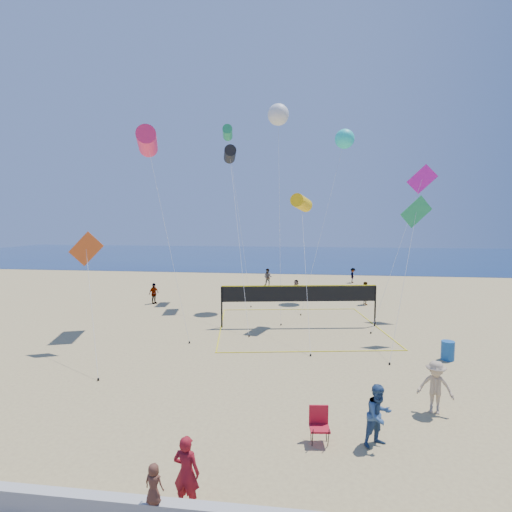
# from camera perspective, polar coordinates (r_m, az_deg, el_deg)

# --- Properties ---
(ground) EXTENTS (120.00, 120.00, 0.00)m
(ground) POSITION_cam_1_polar(r_m,az_deg,el_deg) (12.33, -0.60, -26.14)
(ground) COLOR tan
(ground) RESTS_ON ground
(ocean) EXTENTS (140.00, 50.00, 0.03)m
(ocean) POSITION_cam_1_polar(r_m,az_deg,el_deg) (72.73, 6.34, 0.01)
(ocean) COLOR navy
(ocean) RESTS_ON ground
(woman) EXTENTS (0.66, 0.48, 1.68)m
(woman) POSITION_cam_1_polar(r_m,az_deg,el_deg) (10.13, -9.91, -28.18)
(woman) COLOR maroon
(woman) RESTS_ON ground
(toddler) EXTENTS (0.45, 0.33, 0.84)m
(toddler) POSITION_cam_1_polar(r_m,az_deg,el_deg) (9.62, -14.40, -28.98)
(toddler) COLOR #583023
(toddler) RESTS_ON seawall
(bystander_a) EXTENTS (1.09, 1.03, 1.78)m
(bystander_a) POSITION_cam_1_polar(r_m,az_deg,el_deg) (12.65, 17.12, -20.92)
(bystander_a) COLOR #31507C
(bystander_a) RESTS_ON ground
(bystander_b) EXTENTS (1.29, 0.98, 1.77)m
(bystander_b) POSITION_cam_1_polar(r_m,az_deg,el_deg) (15.14, 24.25, -16.70)
(bystander_b) COLOR tan
(bystander_b) RESTS_ON ground
(far_person_0) EXTENTS (0.75, 1.02, 1.60)m
(far_person_0) POSITION_cam_1_polar(r_m,az_deg,el_deg) (31.84, -14.39, -5.20)
(far_person_0) COLOR gray
(far_person_0) RESTS_ON ground
(far_person_1) EXTENTS (1.35, 1.12, 1.45)m
(far_person_1) POSITION_cam_1_polar(r_m,az_deg,el_deg) (33.76, 5.75, -4.61)
(far_person_1) COLOR gray
(far_person_1) RESTS_ON ground
(far_person_2) EXTENTS (0.64, 0.76, 1.77)m
(far_person_2) POSITION_cam_1_polar(r_m,az_deg,el_deg) (31.57, 15.38, -5.15)
(far_person_2) COLOR gray
(far_person_2) RESTS_ON ground
(far_person_3) EXTENTS (0.94, 0.81, 1.70)m
(far_person_3) POSITION_cam_1_polar(r_m,az_deg,el_deg) (39.21, 1.71, -3.05)
(far_person_3) COLOR gray
(far_person_3) RESTS_ON ground
(far_person_4) EXTENTS (0.70, 1.06, 1.53)m
(far_person_4) POSITION_cam_1_polar(r_m,az_deg,el_deg) (42.31, 13.67, -2.71)
(far_person_4) COLOR gray
(far_person_4) RESTS_ON ground
(camp_chair) EXTENTS (0.61, 0.74, 1.15)m
(camp_chair) POSITION_cam_1_polar(r_m,az_deg,el_deg) (12.60, 9.01, -22.41)
(camp_chair) COLOR #B21425
(camp_chair) RESTS_ON ground
(trash_barrel) EXTENTS (0.69, 0.69, 0.87)m
(trash_barrel) POSITION_cam_1_polar(r_m,az_deg,el_deg) (20.79, 25.71, -12.07)
(trash_barrel) COLOR #18539E
(trash_barrel) RESTS_ON ground
(volleyball_net) EXTENTS (10.90, 10.78, 2.54)m
(volleyball_net) POSITION_cam_1_polar(r_m,az_deg,el_deg) (24.20, 6.17, -6.01)
(volleyball_net) COLOR black
(volleyball_net) RESTS_ON ground
(kite_0) EXTENTS (4.40, 4.70, 11.78)m
(kite_0) POSITION_cam_1_polar(r_m,az_deg,el_deg) (25.21, -15.28, 15.51)
(kite_0) COLOR #FF2561
(kite_0) RESTS_ON ground
(kite_1) EXTENTS (3.37, 9.45, 11.85)m
(kite_1) POSITION_cam_1_polar(r_m,az_deg,el_deg) (30.52, -3.75, 14.27)
(kite_1) COLOR black
(kite_1) RESTS_ON ground
(kite_2) EXTENTS (1.35, 7.08, 8.00)m
(kite_2) POSITION_cam_1_polar(r_m,az_deg,el_deg) (24.54, 6.52, 7.54)
(kite_2) COLOR yellow
(kite_2) RESTS_ON ground
(kite_3) EXTENTS (3.51, 3.99, 5.88)m
(kite_3) POSITION_cam_1_polar(r_m,az_deg,el_deg) (21.18, -23.05, 0.37)
(kite_3) COLOR #CC4D1B
(kite_3) RESTS_ON ground
(kite_4) EXTENTS (2.90, 4.54, 7.72)m
(kite_4) POSITION_cam_1_polar(r_m,az_deg,el_deg) (22.64, 21.79, 5.11)
(kite_4) COLOR #24995A
(kite_4) RESTS_ON ground
(kite_5) EXTENTS (4.80, 5.12, 10.07)m
(kite_5) POSITION_cam_1_polar(r_m,az_deg,el_deg) (28.50, 22.41, 9.37)
(kite_5) COLOR #C915AC
(kite_5) RESTS_ON ground
(kite_6) EXTENTS (1.66, 6.85, 14.89)m
(kite_6) POSITION_cam_1_polar(r_m,az_deg,el_deg) (30.96, 3.20, 19.50)
(kite_6) COLOR silver
(kite_6) RESTS_ON ground
(kite_7) EXTENTS (4.30, 7.89, 13.75)m
(kite_7) POSITION_cam_1_polar(r_m,az_deg,el_deg) (34.26, 12.54, 16.01)
(kite_7) COLOR #25DDCD
(kite_7) RESTS_ON ground
(kite_8) EXTENTS (3.04, 4.75, 14.01)m
(kite_8) POSITION_cam_1_polar(r_m,az_deg,el_deg) (33.90, -4.07, 17.13)
(kite_8) COLOR #24995A
(kite_8) RESTS_ON ground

